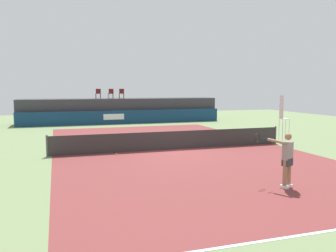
{
  "coord_description": "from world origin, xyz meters",
  "views": [
    {
      "loc": [
        -5.76,
        -17.0,
        3.21
      ],
      "look_at": [
        0.37,
        2.0,
        1.0
      ],
      "focal_mm": 37.36,
      "sensor_mm": 36.0,
      "label": 1
    }
  ],
  "objects_px": {
    "spectator_chair_center": "(122,93)",
    "tennis_ball": "(116,154)",
    "net_post_far": "(275,135)",
    "spectator_chair_left": "(111,93)",
    "spectator_chair_far_left": "(98,93)",
    "umpire_chair": "(283,116)",
    "net_post_near": "(47,146)",
    "tennis_player": "(286,158)"
  },
  "relations": [
    {
      "from": "spectator_chair_far_left",
      "to": "spectator_chair_center",
      "type": "height_order",
      "value": "same"
    },
    {
      "from": "spectator_chair_center",
      "to": "net_post_far",
      "type": "height_order",
      "value": "spectator_chair_center"
    },
    {
      "from": "spectator_chair_far_left",
      "to": "net_post_near",
      "type": "xyz_separation_m",
      "value": [
        -4.17,
        -15.25,
        -2.19
      ]
    },
    {
      "from": "spectator_chair_far_left",
      "to": "tennis_ball",
      "type": "height_order",
      "value": "spectator_chair_far_left"
    },
    {
      "from": "umpire_chair",
      "to": "net_post_near",
      "type": "relative_size",
      "value": 2.76
    },
    {
      "from": "spectator_chair_center",
      "to": "tennis_ball",
      "type": "bearing_deg",
      "value": -101.34
    },
    {
      "from": "spectator_chair_left",
      "to": "umpire_chair",
      "type": "distance_m",
      "value": 16.82
    },
    {
      "from": "spectator_chair_left",
      "to": "tennis_ball",
      "type": "relative_size",
      "value": 13.06
    },
    {
      "from": "net_post_far",
      "to": "tennis_ball",
      "type": "distance_m",
      "value": 9.31
    },
    {
      "from": "spectator_chair_far_left",
      "to": "net_post_near",
      "type": "bearing_deg",
      "value": -105.28
    },
    {
      "from": "spectator_chair_left",
      "to": "net_post_far",
      "type": "relative_size",
      "value": 0.89
    },
    {
      "from": "spectator_chair_far_left",
      "to": "spectator_chair_center",
      "type": "distance_m",
      "value": 2.11
    },
    {
      "from": "net_post_near",
      "to": "tennis_player",
      "type": "bearing_deg",
      "value": -46.25
    },
    {
      "from": "umpire_chair",
      "to": "tennis_player",
      "type": "distance_m",
      "value": 9.5
    },
    {
      "from": "spectator_chair_center",
      "to": "umpire_chair",
      "type": "relative_size",
      "value": 0.32
    },
    {
      "from": "net_post_near",
      "to": "tennis_ball",
      "type": "distance_m",
      "value": 3.23
    },
    {
      "from": "tennis_ball",
      "to": "umpire_chair",
      "type": "bearing_deg",
      "value": 4.04
    },
    {
      "from": "tennis_player",
      "to": "spectator_chair_center",
      "type": "bearing_deg",
      "value": 92.88
    },
    {
      "from": "spectator_chair_left",
      "to": "spectator_chair_far_left",
      "type": "bearing_deg",
      "value": 166.5
    },
    {
      "from": "spectator_chair_far_left",
      "to": "umpire_chair",
      "type": "distance_m",
      "value": 17.58
    },
    {
      "from": "spectator_chair_far_left",
      "to": "tennis_player",
      "type": "relative_size",
      "value": 0.5
    },
    {
      "from": "spectator_chair_far_left",
      "to": "tennis_ball",
      "type": "xyz_separation_m",
      "value": [
        -1.05,
        -15.93,
        -2.66
      ]
    },
    {
      "from": "tennis_ball",
      "to": "tennis_player",
      "type": "bearing_deg",
      "value": -58.76
    },
    {
      "from": "spectator_chair_left",
      "to": "tennis_ball",
      "type": "xyz_separation_m",
      "value": [
        -2.15,
        -15.66,
        -2.66
      ]
    },
    {
      "from": "umpire_chair",
      "to": "spectator_chair_center",
      "type": "bearing_deg",
      "value": 113.83
    },
    {
      "from": "spectator_chair_far_left",
      "to": "spectator_chair_center",
      "type": "xyz_separation_m",
      "value": [
        2.09,
        -0.28,
        0.0
      ]
    },
    {
      "from": "net_post_far",
      "to": "spectator_chair_center",
      "type": "bearing_deg",
      "value": 112.29
    },
    {
      "from": "tennis_ball",
      "to": "spectator_chair_far_left",
      "type": "bearing_deg",
      "value": 86.24
    },
    {
      "from": "spectator_chair_far_left",
      "to": "umpire_chair",
      "type": "relative_size",
      "value": 0.32
    },
    {
      "from": "spectator_chair_center",
      "to": "spectator_chair_far_left",
      "type": "bearing_deg",
      "value": 172.37
    },
    {
      "from": "tennis_ball",
      "to": "spectator_chair_left",
      "type": "bearing_deg",
      "value": 82.17
    },
    {
      "from": "umpire_chair",
      "to": "tennis_ball",
      "type": "xyz_separation_m",
      "value": [
        -9.75,
        -0.69,
        -1.55
      ]
    },
    {
      "from": "net_post_far",
      "to": "tennis_ball",
      "type": "xyz_separation_m",
      "value": [
        -9.28,
        -0.67,
        -0.46
      ]
    },
    {
      "from": "spectator_chair_far_left",
      "to": "net_post_near",
      "type": "relative_size",
      "value": 0.89
    },
    {
      "from": "spectator_chair_center",
      "to": "umpire_chair",
      "type": "distance_m",
      "value": 16.39
    },
    {
      "from": "spectator_chair_center",
      "to": "tennis_ball",
      "type": "height_order",
      "value": "spectator_chair_center"
    },
    {
      "from": "spectator_chair_left",
      "to": "net_post_near",
      "type": "xyz_separation_m",
      "value": [
        -5.28,
        -14.99,
        -2.19
      ]
    },
    {
      "from": "net_post_far",
      "to": "spectator_chair_left",
      "type": "bearing_deg",
      "value": 115.42
    },
    {
      "from": "umpire_chair",
      "to": "net_post_near",
      "type": "bearing_deg",
      "value": -179.94
    },
    {
      "from": "umpire_chair",
      "to": "net_post_near",
      "type": "distance_m",
      "value": 12.91
    },
    {
      "from": "net_post_near",
      "to": "net_post_far",
      "type": "relative_size",
      "value": 1.0
    },
    {
      "from": "spectator_chair_center",
      "to": "net_post_near",
      "type": "relative_size",
      "value": 0.89
    }
  ]
}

